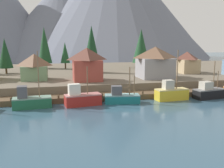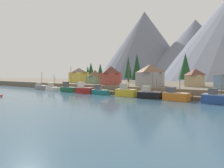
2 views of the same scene
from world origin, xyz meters
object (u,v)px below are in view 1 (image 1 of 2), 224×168
Objects in this scene: fishing_boat_yellow at (171,93)px; conifer_near_right at (65,53)px; house_red at (87,64)px; house_tan at (187,62)px; house_green at (35,67)px; fishing_boat_green at (31,101)px; fishing_boat_teal at (121,97)px; conifer_mid_right at (5,53)px; fishing_boat_black at (209,92)px; house_grey at (155,62)px; conifer_back_left at (141,46)px; fishing_boat_red at (82,98)px; conifer_far_left at (92,47)px; conifer_near_left at (44,45)px.

fishing_boat_yellow is 1.10× the size of conifer_near_right.
house_red is (-14.67, 11.86, 4.87)m from fishing_boat_yellow.
house_tan is 1.14× the size of house_green.
fishing_boat_green is 15.76m from fishing_boat_teal.
house_green is at bearing -173.52° from house_tan.
fishing_boat_black is at bearing -35.00° from conifer_mid_right.
conifer_near_right is at bearing 127.29° from house_grey.
house_red is 0.56× the size of conifer_back_left.
fishing_boat_black reaches higher than fishing_boat_red.
fishing_boat_green reaches higher than house_green.
fishing_boat_red is 0.93× the size of fishing_boat_black.
house_grey is (19.06, 12.97, 5.06)m from fishing_boat_red.
house_red is 15.77m from conifer_far_left.
house_grey is at bearing -101.43° from conifer_back_left.
house_green is (-34.11, 16.00, 4.31)m from fishing_boat_black.
house_grey is at bearing -149.28° from house_tan.
fishing_boat_yellow is 44.01m from conifer_near_right.
fishing_boat_teal is at bearing -5.02° from fishing_boat_green.
conifer_near_left is at bearing 152.28° from house_tan.
fishing_boat_yellow reaches higher than house_tan.
conifer_back_left is (32.40, 36.39, 8.70)m from fishing_boat_green.
fishing_boat_red is 17.20m from fishing_boat_yellow.
conifer_near_left is at bearing 84.42° from fishing_boat_green.
conifer_near_left reaches higher than conifer_far_left.
house_red is 0.85× the size of conifer_near_right.
conifer_back_left is at bearing 43.75° from fishing_boat_green.
conifer_near_left is 1.03× the size of conifer_far_left.
house_grey reaches higher than fishing_boat_yellow.
conifer_near_left is at bearing 87.26° from house_green.
house_tan is 45.13m from conifer_near_left.
house_tan is at bearing -27.72° from conifer_near_left.
fishing_boat_black is 34.54m from conifer_far_left.
fishing_boat_green reaches higher than fishing_boat_black.
house_green is at bearing 87.22° from fishing_boat_green.
fishing_boat_yellow is 0.70× the size of conifer_near_left.
fishing_boat_red is 0.52× the size of conifer_far_left.
conifer_back_left is at bearing -7.09° from conifer_near_right.
fishing_boat_teal is 0.81× the size of house_grey.
house_red is (-22.54, 12.26, 5.02)m from fishing_boat_black.
house_green is at bearing 145.88° from fishing_boat_black.
fishing_boat_yellow is at bearing -7.39° from fishing_boat_red.
conifer_near_right is (6.49, -1.73, -2.47)m from conifer_near_left.
conifer_near_right is 0.89× the size of conifer_mid_right.
house_grey is 19.85m from conifer_far_left.
conifer_near_right is (-8.53, 39.65, 6.67)m from fishing_boat_teal.
fishing_boat_green is 0.72× the size of conifer_far_left.
fishing_boat_teal is 0.89× the size of fishing_boat_black.
fishing_boat_yellow is 13.69m from house_grey.
conifer_mid_right reaches higher than fishing_boat_green.
conifer_mid_right reaches higher than house_grey.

